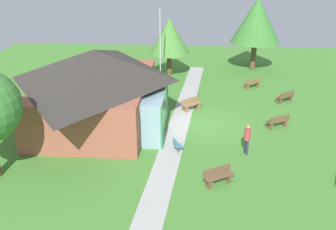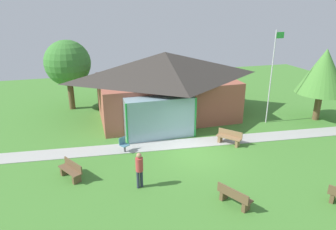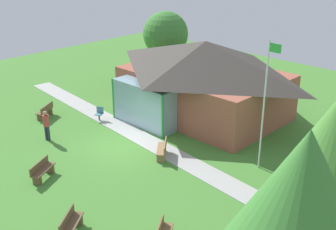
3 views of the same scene
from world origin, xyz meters
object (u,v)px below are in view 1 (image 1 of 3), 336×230
(bench_front_center, at_px, (278,122))
(tree_far_east, at_px, (257,20))
(bench_lawn_far_right, at_px, (253,83))
(patio_chair_west, at_px, (177,146))
(bench_rear_near_path, at_px, (191,105))
(bench_mid_left, at_px, (218,176))
(visitor_strolling_lawn, at_px, (247,137))
(tree_east_hedge, at_px, (170,36))
(bench_front_right, at_px, (285,97))
(flagpole, at_px, (160,46))
(pavilion, at_px, (98,86))

(bench_front_center, bearing_deg, tree_far_east, 61.55)
(bench_front_center, bearing_deg, bench_lawn_far_right, 66.49)
(bench_front_center, distance_m, patio_chair_west, 7.16)
(bench_rear_near_path, distance_m, bench_mid_left, 9.13)
(bench_lawn_far_right, relative_size, bench_front_center, 0.98)
(patio_chair_west, height_order, visitor_strolling_lawn, visitor_strolling_lawn)
(tree_east_hedge, relative_size, tree_far_east, 0.78)
(bench_front_right, xyz_separation_m, tree_far_east, (8.29, 1.23, 4.16))
(bench_front_center, xyz_separation_m, tree_far_east, (12.71, -0.17, 4.16))
(bench_lawn_far_right, bearing_deg, visitor_strolling_lawn, -132.70)
(flagpole, bearing_deg, bench_mid_left, -163.63)
(flagpole, relative_size, bench_lawn_far_right, 4.25)
(bench_lawn_far_right, relative_size, patio_chair_west, 1.74)
(bench_rear_near_path, bearing_deg, visitor_strolling_lawn, 76.27)
(bench_rear_near_path, relative_size, bench_front_center, 0.93)
(bench_lawn_far_right, relative_size, visitor_strolling_lawn, 0.86)
(pavilion, distance_m, bench_front_center, 11.52)
(bench_rear_near_path, xyz_separation_m, bench_front_center, (-2.51, -5.44, 0.00))
(tree_east_hedge, bearing_deg, bench_mid_left, -168.67)
(bench_mid_left, bearing_deg, pavilion, -73.38)
(visitor_strolling_lawn, bearing_deg, patio_chair_west, -108.30)
(visitor_strolling_lawn, bearing_deg, bench_front_center, 124.58)
(pavilion, bearing_deg, bench_rear_near_path, -68.33)
(bench_mid_left, height_order, tree_east_hedge, tree_east_hedge)
(patio_chair_west, bearing_deg, bench_front_center, 90.05)
(bench_lawn_far_right, bearing_deg, bench_mid_left, -137.29)
(bench_rear_near_path, bearing_deg, patio_chair_west, 42.93)
(patio_chair_west, bearing_deg, tree_east_hedge, 154.49)
(bench_rear_near_path, distance_m, tree_east_hedge, 8.80)
(bench_front_center, bearing_deg, tree_east_hedge, 97.79)
(bench_lawn_far_right, bearing_deg, patio_chair_west, -149.87)
(flagpole, bearing_deg, patio_chair_west, -170.10)
(tree_far_east, bearing_deg, bench_mid_left, 167.57)
(bench_mid_left, bearing_deg, bench_front_center, -152.73)
(flagpole, distance_m, bench_rear_near_path, 5.78)
(bench_lawn_far_right, xyz_separation_m, patio_chair_west, (-11.08, 5.60, 0.01))
(bench_front_center, distance_m, tree_east_hedge, 13.25)
(flagpole, height_order, tree_east_hedge, flagpole)
(bench_rear_near_path, distance_m, tree_far_east, 12.36)
(bench_mid_left, xyz_separation_m, patio_chair_west, (2.84, 2.07, 0.01))
(flagpole, relative_size, bench_rear_near_path, 4.47)
(bench_front_center, bearing_deg, bench_front_right, 44.69)
(pavilion, bearing_deg, bench_front_center, -90.87)
(bench_rear_near_path, distance_m, visitor_strolling_lawn, 6.77)
(bench_front_right, height_order, bench_mid_left, same)
(flagpole, height_order, bench_front_right, flagpole)
(tree_east_hedge, bearing_deg, bench_rear_near_path, -165.68)
(bench_front_center, height_order, tree_far_east, tree_far_east)
(pavilion, distance_m, tree_far_east, 17.14)
(bench_rear_near_path, bearing_deg, bench_front_right, 154.94)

